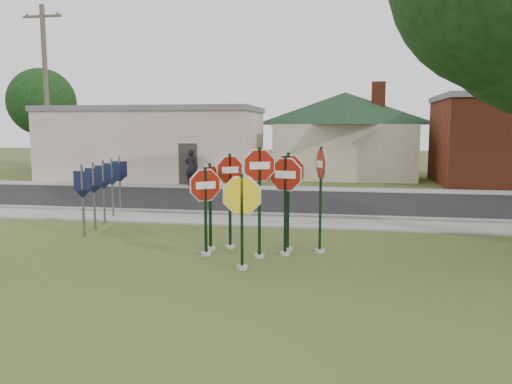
% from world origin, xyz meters
% --- Properties ---
extents(ground, '(120.00, 120.00, 0.00)m').
position_xyz_m(ground, '(0.00, 0.00, 0.00)').
color(ground, '#384A1B').
rests_on(ground, ground).
extents(sidewalk_near, '(60.00, 1.60, 0.06)m').
position_xyz_m(sidewalk_near, '(0.00, 5.50, 0.03)').
color(sidewalk_near, gray).
rests_on(sidewalk_near, ground).
extents(road, '(60.00, 7.00, 0.04)m').
position_xyz_m(road, '(0.00, 10.00, 0.02)').
color(road, black).
rests_on(road, ground).
extents(sidewalk_far, '(60.00, 1.60, 0.06)m').
position_xyz_m(sidewalk_far, '(0.00, 14.30, 0.03)').
color(sidewalk_far, gray).
rests_on(sidewalk_far, ground).
extents(curb, '(60.00, 0.20, 0.14)m').
position_xyz_m(curb, '(0.00, 6.50, 0.07)').
color(curb, gray).
rests_on(curb, ground).
extents(stop_sign_center, '(0.94, 0.45, 2.65)m').
position_xyz_m(stop_sign_center, '(0.10, 1.17, 1.65)').
color(stop_sign_center, '#A19F97').
rests_on(stop_sign_center, ground).
extents(stop_sign_yellow, '(1.13, 0.24, 2.15)m').
position_xyz_m(stop_sign_yellow, '(-0.10, 0.19, 1.28)').
color(stop_sign_yellow, '#A19F97').
rests_on(stop_sign_yellow, ground).
extents(stop_sign_left, '(0.84, 0.67, 2.19)m').
position_xyz_m(stop_sign_left, '(-1.17, 1.18, 1.32)').
color(stop_sign_left, '#A19F97').
rests_on(stop_sign_left, ground).
extents(stop_sign_right, '(1.07, 0.24, 2.45)m').
position_xyz_m(stop_sign_right, '(0.66, 1.54, 1.51)').
color(stop_sign_right, '#A19F97').
rests_on(stop_sign_right, ground).
extents(stop_sign_back_right, '(1.11, 0.24, 2.51)m').
position_xyz_m(stop_sign_back_right, '(0.68, 1.94, 1.56)').
color(stop_sign_back_right, '#A19F97').
rests_on(stop_sign_back_right, ground).
extents(stop_sign_back_left, '(0.76, 0.64, 2.45)m').
position_xyz_m(stop_sign_back_left, '(-0.77, 1.97, 1.49)').
color(stop_sign_back_left, '#A19F97').
rests_on(stop_sign_back_left, ground).
extents(stop_sign_far_right, '(0.33, 0.99, 2.65)m').
position_xyz_m(stop_sign_far_right, '(1.45, 1.91, 1.64)').
color(stop_sign_far_right, '#A19F97').
rests_on(stop_sign_far_right, ground).
extents(stop_sign_far_left, '(0.45, 1.01, 2.25)m').
position_xyz_m(stop_sign_far_left, '(-1.21, 1.72, 1.36)').
color(stop_sign_far_left, '#A19F97').
rests_on(stop_sign_far_left, ground).
extents(route_sign_row, '(1.43, 4.63, 2.00)m').
position_xyz_m(route_sign_row, '(-5.40, 4.50, 1.22)').
color(route_sign_row, '#59595E').
rests_on(route_sign_row, ground).
extents(building_stucco, '(12.20, 6.20, 4.20)m').
position_xyz_m(building_stucco, '(-9.00, 18.00, 2.15)').
color(building_stucco, silver).
rests_on(building_stucco, ground).
extents(building_house, '(11.60, 11.60, 6.20)m').
position_xyz_m(building_house, '(2.00, 22.00, 3.65)').
color(building_house, beige).
rests_on(building_house, ground).
extents(utility_pole_near, '(2.20, 0.26, 9.50)m').
position_xyz_m(utility_pole_near, '(-14.00, 15.20, 4.97)').
color(utility_pole_near, '#4D3E33').
rests_on(utility_pole_near, ground).
extents(bg_tree_left, '(4.90, 4.90, 7.35)m').
position_xyz_m(bg_tree_left, '(-20.00, 24.00, 4.88)').
color(bg_tree_left, black).
rests_on(bg_tree_left, ground).
extents(pedestrian, '(0.73, 0.53, 1.86)m').
position_xyz_m(pedestrian, '(-5.64, 14.44, 0.99)').
color(pedestrian, black).
rests_on(pedestrian, sidewalk_far).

